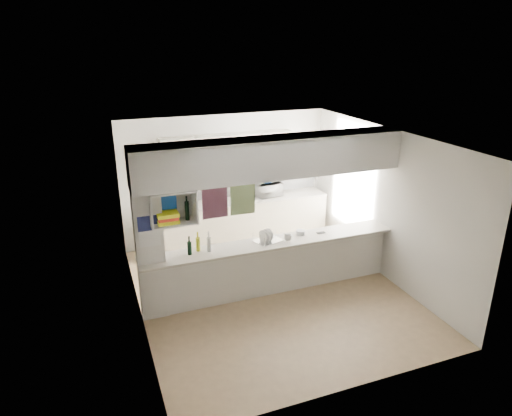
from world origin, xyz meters
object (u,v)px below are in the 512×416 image
microwave (268,189)px  dish_rack (268,236)px  wine_bottles (199,245)px  bowl (267,181)px

microwave → dish_rack: (-0.86, -2.08, -0.05)m
microwave → wine_bottles: size_ratio=1.39×
microwave → bowl: bowl is taller
wine_bottles → dish_rack: bearing=0.4°
dish_rack → wine_bottles: 1.12m
dish_rack → bowl: bearing=48.9°
dish_rack → wine_bottles: bearing=161.0°
microwave → bowl: 0.17m
microwave → wine_bottles: 2.88m
wine_bottles → microwave: bearing=46.5°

